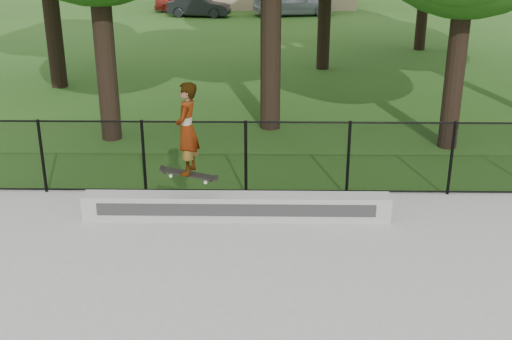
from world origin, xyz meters
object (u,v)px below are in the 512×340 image
(car_b, at_px, (199,6))
(skater_airborne, at_px, (187,131))
(car_c, at_px, (293,3))
(grind_ledge, at_px, (236,207))
(car_a, at_px, (185,1))

(car_b, height_order, skater_airborne, skater_airborne)
(car_b, relative_size, car_c, 0.74)
(grind_ledge, distance_m, car_c, 28.45)
(grind_ledge, xyz_separation_m, car_a, (-4.51, 29.94, 0.34))
(grind_ledge, xyz_separation_m, skater_airborne, (-0.82, -0.16, 1.49))
(grind_ledge, relative_size, skater_airborne, 3.12)
(car_b, xyz_separation_m, skater_airborne, (2.60, -27.83, 1.19))
(car_c, bearing_deg, grind_ledge, 163.59)
(car_c, bearing_deg, skater_airborne, 161.98)
(car_a, distance_m, car_c, 6.76)
(car_a, bearing_deg, car_b, -160.73)
(car_c, height_order, skater_airborne, skater_airborne)
(grind_ledge, relative_size, car_b, 1.70)
(grind_ledge, distance_m, car_b, 27.88)
(car_b, relative_size, skater_airborne, 1.83)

